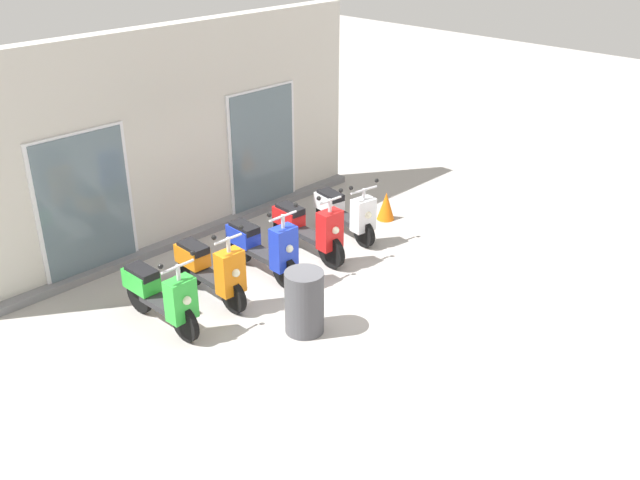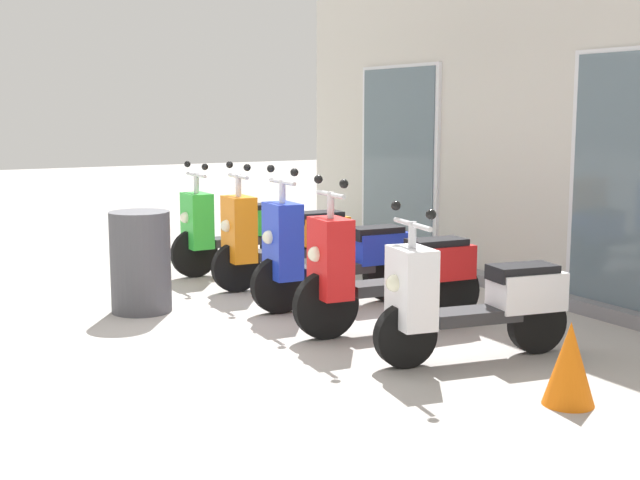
% 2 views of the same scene
% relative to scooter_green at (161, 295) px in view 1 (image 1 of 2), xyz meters
% --- Properties ---
extents(ground_plane, '(40.00, 40.00, 0.00)m').
position_rel_scooter_green_xyz_m(ground_plane, '(1.91, -0.98, -0.50)').
color(ground_plane, '#A8A39E').
extents(storefront_facade, '(7.69, 0.50, 3.57)m').
position_rel_scooter_green_xyz_m(storefront_facade, '(1.91, 2.19, 1.22)').
color(storefront_facade, beige).
rests_on(storefront_facade, ground_plane).
extents(scooter_green, '(0.57, 1.57, 1.23)m').
position_rel_scooter_green_xyz_m(scooter_green, '(0.00, 0.00, 0.00)').
color(scooter_green, black).
rests_on(scooter_green, ground_plane).
extents(scooter_orange, '(0.53, 1.55, 1.28)m').
position_rel_scooter_green_xyz_m(scooter_orange, '(0.93, 0.08, -0.00)').
color(scooter_orange, black).
rests_on(scooter_orange, ground_plane).
extents(scooter_blue, '(0.58, 1.63, 1.30)m').
position_rel_scooter_green_xyz_m(scooter_blue, '(1.94, 0.09, -0.01)').
color(scooter_blue, black).
rests_on(scooter_blue, ground_plane).
extents(scooter_red, '(0.53, 1.69, 1.27)m').
position_rel_scooter_green_xyz_m(scooter_red, '(2.90, 0.06, -0.00)').
color(scooter_red, black).
rests_on(scooter_red, ground_plane).
extents(scooter_white, '(0.64, 1.52, 1.14)m').
position_rel_scooter_green_xyz_m(scooter_white, '(3.87, 0.14, -0.05)').
color(scooter_white, black).
rests_on(scooter_white, ground_plane).
extents(traffic_cone, '(0.32, 0.32, 0.52)m').
position_rel_scooter_green_xyz_m(traffic_cone, '(4.90, 0.07, -0.24)').
color(traffic_cone, orange).
rests_on(traffic_cone, ground_plane).
extents(trash_bin, '(0.53, 0.53, 0.90)m').
position_rel_scooter_green_xyz_m(trash_bin, '(1.27, -1.48, -0.05)').
color(trash_bin, '#4C4C51').
rests_on(trash_bin, ground_plane).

